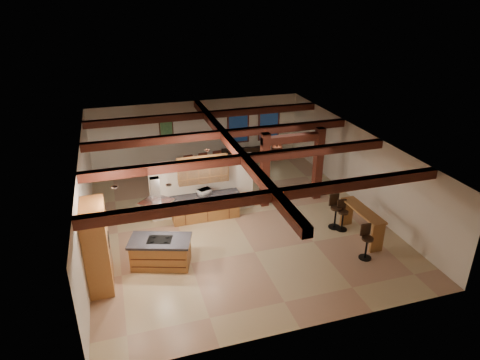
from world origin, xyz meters
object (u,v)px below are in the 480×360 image
at_px(dining_table, 207,175).
at_px(bar_counter, 362,219).
at_px(kitchen_island, 161,252).
at_px(sofa, 244,152).

bearing_deg(dining_table, bar_counter, -55.56).
xyz_separation_m(dining_table, bar_counter, (3.91, -5.98, 0.42)).
bearing_deg(kitchen_island, dining_table, 64.13).
bearing_deg(kitchen_island, sofa, 56.82).
bearing_deg(sofa, kitchen_island, 60.52).
distance_m(sofa, bar_counter, 8.32).
bearing_deg(bar_counter, kitchen_island, 176.67).
relative_size(sofa, bar_counter, 1.05).
height_order(sofa, bar_counter, bar_counter).
height_order(dining_table, sofa, sofa).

